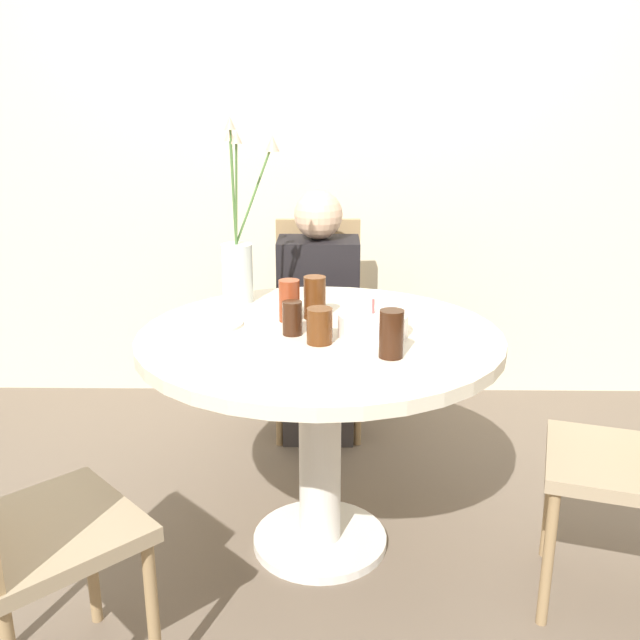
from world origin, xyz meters
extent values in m
plane|color=#6B5B4C|center=(0.00, 0.00, 0.00)|extent=(16.00, 16.00, 0.00)
cube|color=beige|center=(0.00, 1.37, 1.30)|extent=(8.00, 0.05, 2.60)
cylinder|color=beige|center=(0.00, 0.00, 0.74)|extent=(1.13, 1.13, 0.04)
cylinder|color=silver|center=(0.00, 0.00, 0.37)|extent=(0.14, 0.14, 0.69)
cylinder|color=silver|center=(0.00, 0.00, 0.01)|extent=(0.45, 0.45, 0.03)
cube|color=#9E896B|center=(-0.02, 0.90, 0.46)|extent=(0.41, 0.41, 0.04)
cube|color=#997A51|center=(-0.02, 1.08, 0.71)|extent=(0.38, 0.04, 0.46)
cylinder|color=#997A51|center=(-0.19, 0.73, 0.22)|extent=(0.03, 0.03, 0.44)
cylinder|color=#997A51|center=(0.15, 0.73, 0.22)|extent=(0.03, 0.03, 0.44)
cylinder|color=#997A51|center=(-0.19, 1.07, 0.22)|extent=(0.03, 0.03, 0.44)
cylinder|color=#997A51|center=(0.15, 1.07, 0.22)|extent=(0.03, 0.03, 0.44)
cube|color=#9E896B|center=(-0.65, -0.62, 0.46)|extent=(0.57, 0.57, 0.04)
cylinder|color=#997A51|center=(-0.41, -0.63, 0.22)|extent=(0.03, 0.03, 0.44)
cylinder|color=#997A51|center=(-0.64, -0.38, 0.22)|extent=(0.03, 0.03, 0.44)
cube|color=#9E896B|center=(0.86, -0.27, 0.46)|extent=(0.50, 0.50, 0.04)
cylinder|color=#997A51|center=(0.75, -0.05, 0.22)|extent=(0.03, 0.03, 0.44)
cylinder|color=#997A51|center=(0.65, -0.38, 0.22)|extent=(0.03, 0.03, 0.44)
cylinder|color=white|center=(0.16, -0.03, 0.79)|extent=(0.21, 0.21, 0.07)
cylinder|color=#E54C4C|center=(0.16, -0.03, 0.85)|extent=(0.01, 0.01, 0.04)
cylinder|color=silver|center=(-0.30, 0.35, 0.86)|extent=(0.11, 0.11, 0.21)
cylinder|color=#4C7538|center=(-0.23, 0.37, 1.14)|extent=(0.14, 0.05, 0.34)
cone|color=#E0997F|center=(-0.17, 0.39, 1.31)|extent=(0.05, 0.05, 0.05)
cylinder|color=#4C7538|center=(-0.30, 0.33, 1.17)|extent=(0.01, 0.06, 0.41)
cone|color=#E0997F|center=(-0.30, 0.30, 1.38)|extent=(0.04, 0.04, 0.04)
cylinder|color=#4C7538|center=(-0.28, 0.30, 1.15)|extent=(0.03, 0.11, 0.37)
cone|color=#E0997F|center=(-0.27, 0.25, 1.34)|extent=(0.04, 0.04, 0.04)
cylinder|color=#4C7538|center=(-0.31, 0.40, 1.15)|extent=(0.03, 0.11, 0.37)
cone|color=#E0997F|center=(-0.32, 0.46, 1.33)|extent=(0.04, 0.04, 0.04)
cylinder|color=silver|center=(-0.35, 0.07, 0.76)|extent=(0.20, 0.20, 0.01)
cylinder|color=#33190C|center=(-0.08, -0.02, 0.81)|extent=(0.06, 0.06, 0.10)
cylinder|color=#51280F|center=(-0.02, 0.15, 0.83)|extent=(0.07, 0.07, 0.14)
cylinder|color=#51280F|center=(0.00, -0.10, 0.81)|extent=(0.08, 0.08, 0.11)
cylinder|color=#33190C|center=(0.20, -0.22, 0.83)|extent=(0.07, 0.07, 0.14)
cylinder|color=maroon|center=(-0.10, 0.12, 0.83)|extent=(0.07, 0.07, 0.14)
cube|color=#383333|center=(-0.02, 0.82, 0.24)|extent=(0.31, 0.24, 0.48)
cube|color=black|center=(-0.02, 0.82, 0.69)|extent=(0.34, 0.24, 0.42)
sphere|color=#D1A889|center=(-0.02, 0.82, 1.00)|extent=(0.20, 0.20, 0.20)
camera|label=1|loc=(0.03, -2.10, 1.45)|focal=40.00mm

